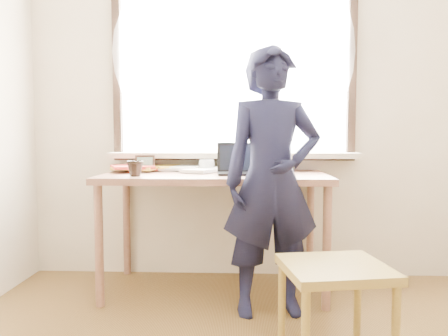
{
  "coord_description": "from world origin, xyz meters",
  "views": [
    {
      "loc": [
        -0.13,
        -1.35,
        1.08
      ],
      "look_at": [
        -0.23,
        0.95,
        0.91
      ],
      "focal_mm": 35.0,
      "sensor_mm": 36.0,
      "label": 1
    }
  ],
  "objects_px": {
    "desk": "(215,186)",
    "laptop": "(240,167)",
    "mug_dark": "(135,169)",
    "work_chair": "(335,280)",
    "person": "(272,181)",
    "mug_white": "(207,166)"
  },
  "relations": [
    {
      "from": "desk",
      "to": "laptop",
      "type": "bearing_deg",
      "value": -11.15
    },
    {
      "from": "mug_dark",
      "to": "work_chair",
      "type": "height_order",
      "value": "mug_dark"
    },
    {
      "from": "person",
      "to": "mug_dark",
      "type": "bearing_deg",
      "value": 160.59
    },
    {
      "from": "laptop",
      "to": "mug_white",
      "type": "xyz_separation_m",
      "value": [
        -0.24,
        0.19,
        -0.01
      ]
    },
    {
      "from": "work_chair",
      "to": "person",
      "type": "xyz_separation_m",
      "value": [
        -0.26,
        0.59,
        0.4
      ]
    },
    {
      "from": "work_chair",
      "to": "laptop",
      "type": "bearing_deg",
      "value": 115.62
    },
    {
      "from": "mug_dark",
      "to": "laptop",
      "type": "bearing_deg",
      "value": 15.22
    },
    {
      "from": "desk",
      "to": "mug_white",
      "type": "bearing_deg",
      "value": 114.22
    },
    {
      "from": "laptop",
      "to": "mug_dark",
      "type": "relative_size",
      "value": 3.13
    },
    {
      "from": "work_chair",
      "to": "person",
      "type": "height_order",
      "value": "person"
    },
    {
      "from": "desk",
      "to": "mug_dark",
      "type": "xyz_separation_m",
      "value": [
        -0.5,
        -0.22,
        0.13
      ]
    },
    {
      "from": "mug_white",
      "to": "work_chair",
      "type": "relative_size",
      "value": 0.21
    },
    {
      "from": "mug_dark",
      "to": "person",
      "type": "relative_size",
      "value": 0.07
    },
    {
      "from": "person",
      "to": "mug_white",
      "type": "bearing_deg",
      "value": 120.39
    },
    {
      "from": "desk",
      "to": "laptop",
      "type": "xyz_separation_m",
      "value": [
        0.18,
        -0.03,
        0.14
      ]
    },
    {
      "from": "mug_white",
      "to": "work_chair",
      "type": "height_order",
      "value": "mug_white"
    },
    {
      "from": "laptop",
      "to": "work_chair",
      "type": "bearing_deg",
      "value": -64.38
    },
    {
      "from": "desk",
      "to": "person",
      "type": "distance_m",
      "value": 0.53
    },
    {
      "from": "desk",
      "to": "person",
      "type": "bearing_deg",
      "value": -45.7
    },
    {
      "from": "desk",
      "to": "work_chair",
      "type": "bearing_deg",
      "value": -57.21
    },
    {
      "from": "laptop",
      "to": "work_chair",
      "type": "xyz_separation_m",
      "value": [
        0.45,
        -0.93,
        -0.46
      ]
    },
    {
      "from": "work_chair",
      "to": "mug_dark",
      "type": "bearing_deg",
      "value": 146.28
    }
  ]
}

